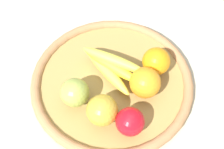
{
  "coord_description": "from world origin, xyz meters",
  "views": [
    {
      "loc": [
        -0.42,
        -0.12,
        0.71
      ],
      "look_at": [
        0.0,
        0.0,
        0.05
      ],
      "focal_mm": 50.68,
      "sensor_mm": 36.0,
      "label": 1
    }
  ],
  "objects_px": {
    "banana_bunch": "(111,66)",
    "apple_0": "(102,110)",
    "orange_1": "(156,61)",
    "apple_1": "(130,122)",
    "orange_0": "(145,83)",
    "apple_2": "(75,93)"
  },
  "relations": [
    {
      "from": "orange_0",
      "to": "apple_2",
      "type": "height_order",
      "value": "orange_0"
    },
    {
      "from": "banana_bunch",
      "to": "apple_2",
      "type": "distance_m",
      "value": 0.12
    },
    {
      "from": "orange_1",
      "to": "apple_1",
      "type": "distance_m",
      "value": 0.18
    },
    {
      "from": "banana_bunch",
      "to": "orange_0",
      "type": "distance_m",
      "value": 0.1
    },
    {
      "from": "banana_bunch",
      "to": "apple_1",
      "type": "height_order",
      "value": "apple_1"
    },
    {
      "from": "orange_0",
      "to": "apple_2",
      "type": "distance_m",
      "value": 0.17
    },
    {
      "from": "banana_bunch",
      "to": "apple_0",
      "type": "relative_size",
      "value": 2.38
    },
    {
      "from": "apple_1",
      "to": "apple_2",
      "type": "bearing_deg",
      "value": 75.51
    },
    {
      "from": "orange_1",
      "to": "apple_0",
      "type": "distance_m",
      "value": 0.19
    },
    {
      "from": "apple_2",
      "to": "apple_1",
      "type": "xyz_separation_m",
      "value": [
        -0.04,
        -0.14,
        -0.0
      ]
    },
    {
      "from": "banana_bunch",
      "to": "apple_1",
      "type": "relative_size",
      "value": 2.64
    },
    {
      "from": "orange_1",
      "to": "orange_0",
      "type": "bearing_deg",
      "value": 169.48
    },
    {
      "from": "banana_bunch",
      "to": "orange_1",
      "type": "distance_m",
      "value": 0.12
    },
    {
      "from": "orange_0",
      "to": "apple_0",
      "type": "xyz_separation_m",
      "value": [
        -0.1,
        0.08,
        -0.0
      ]
    },
    {
      "from": "banana_bunch",
      "to": "orange_0",
      "type": "bearing_deg",
      "value": -109.34
    },
    {
      "from": "banana_bunch",
      "to": "apple_2",
      "type": "xyz_separation_m",
      "value": [
        -0.1,
        0.06,
        0.01
      ]
    },
    {
      "from": "apple_1",
      "to": "orange_0",
      "type": "bearing_deg",
      "value": -5.73
    },
    {
      "from": "banana_bunch",
      "to": "apple_1",
      "type": "distance_m",
      "value": 0.16
    },
    {
      "from": "banana_bunch",
      "to": "apple_0",
      "type": "xyz_separation_m",
      "value": [
        -0.13,
        -0.02,
        0.01
      ]
    },
    {
      "from": "apple_2",
      "to": "apple_1",
      "type": "relative_size",
      "value": 1.05
    },
    {
      "from": "orange_1",
      "to": "apple_2",
      "type": "distance_m",
      "value": 0.22
    },
    {
      "from": "orange_1",
      "to": "apple_2",
      "type": "xyz_separation_m",
      "value": [
        -0.14,
        0.17,
        -0.0
      ]
    }
  ]
}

